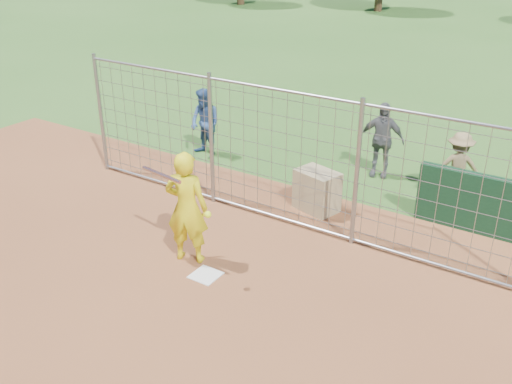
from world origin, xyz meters
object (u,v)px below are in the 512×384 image
Objects in this scene: bystander_c at (458,167)px; equipment_bin at (317,191)px; batter at (187,208)px; bystander_a at (205,123)px; bystander_b at (381,140)px.

equipment_bin is (-2.10, -1.91, -0.31)m from bystander_c.
batter reaches higher than equipment_bin.
bystander_a reaches higher than equipment_bin.
bystander_c is at bearing 57.41° from equipment_bin.
batter is at bearing -93.35° from equipment_bin.
bystander_c is at bearing -142.07° from batter.
bystander_a is 1.14× the size of bystander_c.
equipment_bin is at bearing -111.26° from bystander_b.
bystander_c is at bearing -22.13° from bystander_b.
bystander_a is at bearing -175.56° from bystander_b.
bystander_b is at bearing -123.65° from batter.
bystander_a is 3.72m from equipment_bin.
bystander_a reaches higher than bystander_c.
bystander_c is (1.73, -0.32, -0.12)m from bystander_b.
bystander_a is at bearing -74.88° from batter.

